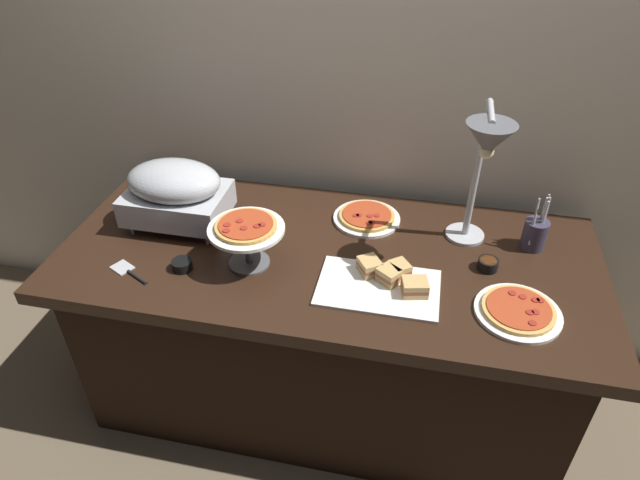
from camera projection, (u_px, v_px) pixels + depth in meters
The scene contains 13 objects.
ground_plane at pixel (326, 391), 2.39m from camera, with size 8.00×8.00×0.00m, color brown.
back_wall at pixel (355, 82), 2.08m from camera, with size 4.40×0.04×2.40m, color beige.
buffet_table at pixel (327, 328), 2.17m from camera, with size 1.90×0.84×0.76m.
chafing_dish at pixel (176, 191), 2.01m from camera, with size 0.37×0.26×0.25m.
heat_lamp at pixel (485, 152), 1.67m from camera, with size 0.15×0.32×0.53m.
pizza_plate_front at pixel (367, 217), 2.10m from camera, with size 0.26×0.26×0.03m.
pizza_plate_center at pixel (518, 311), 1.69m from camera, with size 0.26×0.26×0.03m.
pizza_plate_raised_stand at pixel (247, 232), 1.82m from camera, with size 0.26×0.26×0.17m.
sandwich_platter at pixel (386, 282), 1.79m from camera, with size 0.39×0.25×0.06m.
sauce_cup_near at pixel (182, 265), 1.86m from camera, with size 0.07×0.07×0.03m.
sauce_cup_far at pixel (488, 264), 1.86m from camera, with size 0.07×0.07×0.04m.
utensil_holder at pixel (535, 233), 1.94m from camera, with size 0.08×0.08×0.21m.
serving_spatula at pixel (129, 272), 1.85m from camera, with size 0.17×0.11×0.01m.
Camera 1 is at (0.29, -1.52, 1.94)m, focal length 30.91 mm.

